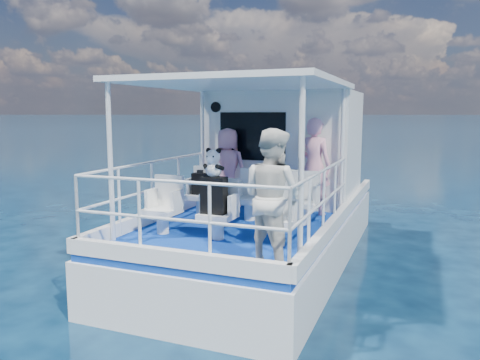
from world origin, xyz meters
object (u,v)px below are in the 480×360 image
(passenger_port_fwd, at_px, (228,168))
(panda, at_px, (214,163))
(passenger_stbd_aft, at_px, (272,197))
(backpack_center, at_px, (214,195))

(passenger_port_fwd, bearing_deg, panda, 110.07)
(passenger_port_fwd, relative_size, passenger_stbd_aft, 0.94)
(panda, bearing_deg, passenger_port_fwd, 108.00)
(passenger_port_fwd, xyz_separation_m, passenger_stbd_aft, (1.78, -2.88, 0.05))
(passenger_port_fwd, distance_m, panda, 2.29)
(passenger_stbd_aft, distance_m, backpack_center, 1.31)
(passenger_stbd_aft, height_order, backpack_center, passenger_stbd_aft)
(backpack_center, bearing_deg, panda, 169.65)
(backpack_center, distance_m, panda, 0.46)
(passenger_stbd_aft, relative_size, panda, 4.05)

